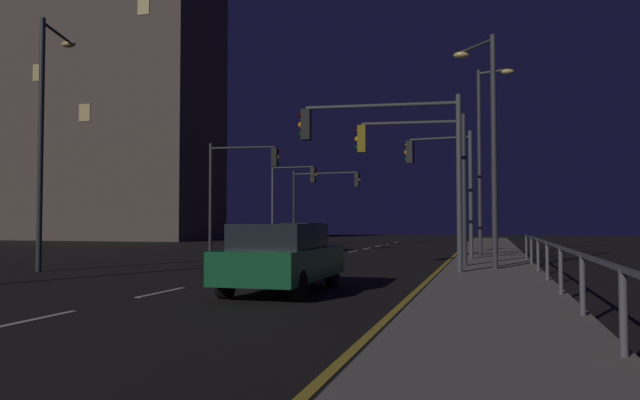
{
  "coord_description": "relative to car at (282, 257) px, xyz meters",
  "views": [
    {
      "loc": [
        7.23,
        -3.26,
        1.6
      ],
      "look_at": [
        -0.34,
        23.46,
        2.64
      ],
      "focal_mm": 33.66,
      "sensor_mm": 36.0,
      "label": 1
    }
  ],
  "objects": [
    {
      "name": "car_oncoming",
      "position": [
        -5.27,
        17.95,
        0.0
      ],
      "size": [
        1.95,
        4.45,
        1.57
      ],
      "color": "#B71414",
      "rests_on": "ground"
    },
    {
      "name": "lane_edge_line",
      "position": [
        2.91,
        12.78,
        -0.82
      ],
      "size": [
        0.14,
        53.0,
        0.01
      ],
      "color": "gold",
      "rests_on": "ground"
    },
    {
      "name": "traffic_light_mid_right",
      "position": [
        -7.57,
        23.15,
        2.91
      ],
      "size": [
        3.07,
        0.36,
        5.36
      ],
      "color": "#4C4C51",
      "rests_on": "ground"
    },
    {
      "name": "street_lamp_across_street",
      "position": [
        4.54,
        7.05,
        3.8
      ],
      "size": [
        1.4,
        1.47,
        7.48
      ],
      "color": "#38383D",
      "rests_on": "sidewalk_right"
    },
    {
      "name": "traffic_light_near_left",
      "position": [
        1.55,
        5.0,
        3.1
      ],
      "size": [
        4.95,
        0.69,
        5.28
      ],
      "color": "#4C4C51",
      "rests_on": "sidewalk_right"
    },
    {
      "name": "traffic_light_far_left",
      "position": [
        -6.85,
        28.08,
        3.01
      ],
      "size": [
        5.07,
        0.55,
        5.36
      ],
      "color": "#2D3033",
      "rests_on": "ground"
    },
    {
      "name": "street_lamp_far_end",
      "position": [
        4.36,
        15.09,
        4.26
      ],
      "size": [
        1.62,
        0.67,
        8.43
      ],
      "color": "#38383D",
      "rests_on": "sidewalk_right"
    },
    {
      "name": "traffic_light_far_center",
      "position": [
        -7.5,
        14.79,
        3.11
      ],
      "size": [
        3.62,
        0.65,
        5.61
      ],
      "color": "#38383D",
      "rests_on": "ground"
    },
    {
      "name": "building_distant",
      "position": [
        -32.04,
        35.75,
        14.43
      ],
      "size": [
        24.18,
        9.34,
        30.51
      ],
      "color": "brown",
      "rests_on": "ground"
    },
    {
      "name": "sidewalk_right",
      "position": [
        4.64,
        7.78,
        -0.75
      ],
      "size": [
        2.95,
        77.0,
        0.14
      ],
      "primitive_type": "cube",
      "color": "gray",
      "rests_on": "ground"
    },
    {
      "name": "traffic_light_overhead_east",
      "position": [
        2.67,
        12.26,
        2.93
      ],
      "size": [
        2.82,
        0.55,
        5.21
      ],
      "color": "#4C4C51",
      "rests_on": "sidewalk_right"
    },
    {
      "name": "ground_plane",
      "position": [
        -2.66,
        7.78,
        -0.82
      ],
      "size": [
        112.0,
        112.0,
        0.0
      ],
      "primitive_type": "plane",
      "color": "black",
      "rests_on": "ground"
    },
    {
      "name": "car",
      "position": [
        0.0,
        0.0,
        0.0
      ],
      "size": [
        1.85,
        4.41,
        1.57
      ],
      "color": "#14592D",
      "rests_on": "ground"
    },
    {
      "name": "lane_markings_center",
      "position": [
        -2.66,
        11.28,
        -0.82
      ],
      "size": [
        0.14,
        50.0,
        0.01
      ],
      "color": "silver",
      "rests_on": "ground"
    },
    {
      "name": "street_lamp_median",
      "position": [
        -9.68,
        3.68,
        4.17
      ],
      "size": [
        0.97,
        2.28,
        8.36
      ],
      "color": "#2D3033",
      "rests_on": "ground"
    },
    {
      "name": "traffic_light_near_right",
      "position": [
        2.11,
        7.75,
        2.96
      ],
      "size": [
        3.8,
        0.62,
        5.16
      ],
      "color": "#38383D",
      "rests_on": "sidewalk_right"
    },
    {
      "name": "barrier_fence",
      "position": [
        5.96,
        0.24,
        0.06
      ],
      "size": [
        0.09,
        24.0,
        0.98
      ],
      "color": "#59595E",
      "rests_on": "sidewalk_right"
    }
  ]
}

